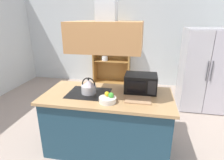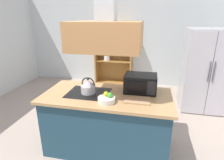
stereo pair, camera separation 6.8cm
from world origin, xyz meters
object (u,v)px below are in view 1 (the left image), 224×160
cutting_board (138,100)px  refrigerator (203,70)px  microwave (141,83)px  fruit_bowl (108,99)px  dish_cabinet (112,58)px  kettle (89,87)px

cutting_board → refrigerator: bearing=54.8°
microwave → refrigerator: bearing=49.8°
microwave → fruit_bowl: bearing=-131.5°
refrigerator → microwave: bearing=-130.2°
dish_cabinet → kettle: dish_cabinet is taller
kettle → fruit_bowl: 0.41m
dish_cabinet → cutting_board: (0.91, -2.97, 0.11)m
refrigerator → fruit_bowl: 2.59m
dish_cabinet → kettle: 2.87m
refrigerator → dish_cabinet: 2.49m
dish_cabinet → cutting_board: bearing=-72.9°
fruit_bowl → kettle: bearing=144.3°
fruit_bowl → dish_cabinet: bearing=99.8°
kettle → fruit_bowl: size_ratio=1.05×
refrigerator → dish_cabinet: size_ratio=0.96×
kettle → refrigerator: bearing=40.7°
refrigerator → kettle: size_ratio=7.35×
dish_cabinet → fruit_bowl: 3.14m
dish_cabinet → fruit_bowl: (0.53, -3.10, 0.15)m
microwave → kettle: bearing=-163.7°
refrigerator → dish_cabinet: (-2.21, 1.13, -0.07)m
dish_cabinet → cutting_board: size_ratio=5.31×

